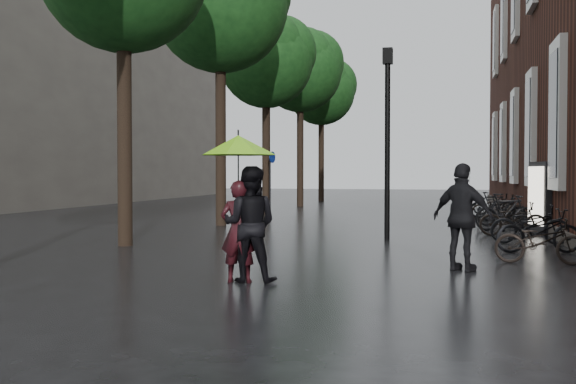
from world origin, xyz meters
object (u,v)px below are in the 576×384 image
(pedestrian_walking, at_px, (463,217))
(lamp_post, at_px, (387,124))
(person_black, at_px, (250,224))
(parked_bicycles, at_px, (510,215))
(person_burgundy, at_px, (239,231))
(ad_lightbox, at_px, (541,197))

(pedestrian_walking, height_order, lamp_post, lamp_post)
(person_black, relative_size, pedestrian_walking, 0.96)
(parked_bicycles, xyz_separation_m, lamp_post, (-3.11, -3.10, 2.34))
(person_black, relative_size, parked_bicycles, 0.12)
(lamp_post, bearing_deg, parked_bicycles, 44.97)
(person_burgundy, height_order, pedestrian_walking, pedestrian_walking)
(lamp_post, bearing_deg, person_black, -102.26)
(person_burgundy, bearing_deg, pedestrian_walking, -154.42)
(parked_bicycles, relative_size, ad_lightbox, 7.80)
(person_burgundy, relative_size, parked_bicycles, 0.10)
(person_burgundy, relative_size, lamp_post, 0.33)
(person_burgundy, bearing_deg, ad_lightbox, -124.99)
(person_black, bearing_deg, parked_bicycles, -118.22)
(pedestrian_walking, relative_size, lamp_post, 0.39)
(pedestrian_walking, xyz_separation_m, parked_bicycles, (1.48, 8.01, -0.44))
(person_burgundy, xyz_separation_m, ad_lightbox, (5.48, 9.46, 0.21))
(ad_lightbox, bearing_deg, person_black, -132.07)
(person_burgundy, distance_m, parked_bicycles, 10.99)
(pedestrian_walking, height_order, parked_bicycles, pedestrian_walking)
(ad_lightbox, distance_m, lamp_post, 5.02)
(person_burgundy, xyz_separation_m, pedestrian_walking, (3.25, 1.91, 0.13))
(person_burgundy, height_order, person_black, person_black)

